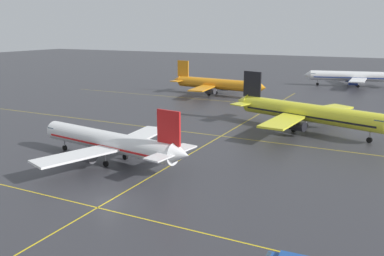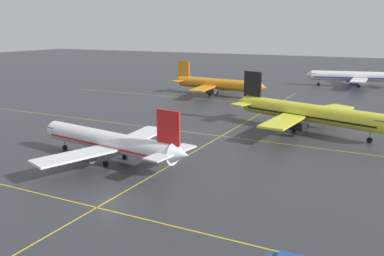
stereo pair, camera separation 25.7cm
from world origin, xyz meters
name	(u,v)px [view 1 (the left image)]	position (x,y,z in m)	size (l,w,h in m)	color
ground_plane	(108,202)	(0.00, 0.00, 0.00)	(600.00, 600.00, 0.00)	#333338
airliner_front_gate	(109,142)	(-9.88, 13.37, 3.45)	(32.54, 27.82, 10.12)	white
airliner_second_row	(307,113)	(14.67, 49.46, 4.04)	(37.31, 31.85, 11.83)	yellow
airliner_third_row	(216,84)	(-22.36, 85.90, 3.70)	(34.87, 29.89, 10.84)	orange
airliner_far_left_stand	(354,76)	(15.77, 128.69, 3.88)	(36.28, 30.83, 11.36)	white
taxiway_markings	(221,136)	(0.00, 37.21, 0.00)	(144.15, 129.39, 0.01)	yellow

